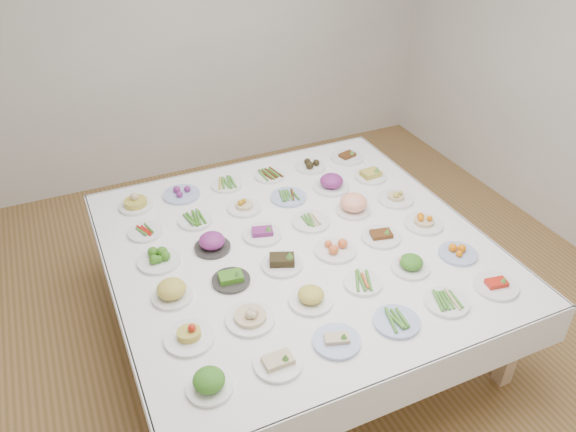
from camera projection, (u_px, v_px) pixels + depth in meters
name	position (u px, v px, depth m)	size (l,w,h in m)	color
room_envelope	(314.00, 78.00, 3.23)	(5.02, 5.02, 2.81)	olive
display_table	(297.00, 251.00, 3.75)	(2.42, 2.42, 0.75)	white
dish_0	(209.00, 381.00, 2.71)	(0.23, 0.23, 0.13)	white
dish_1	(278.00, 360.00, 2.85)	(0.25, 0.25, 0.10)	white
dish_2	(337.00, 339.00, 2.97)	(0.25, 0.25, 0.09)	#4C66B2
dish_3	(397.00, 320.00, 3.10)	(0.26, 0.26, 0.06)	#4C66B2
dish_4	(447.00, 301.00, 3.23)	(0.25, 0.25, 0.06)	white
dish_5	(496.00, 283.00, 3.34)	(0.26, 0.26, 0.10)	white
dish_6	(189.00, 331.00, 2.98)	(0.27, 0.27, 0.14)	white
dish_7	(250.00, 311.00, 3.09)	(0.30, 0.30, 0.16)	white
dish_8	(311.00, 294.00, 3.22)	(0.25, 0.25, 0.14)	white
dish_9	(363.00, 282.00, 3.37)	(0.24, 0.23, 0.05)	white
dish_10	(411.00, 262.00, 3.47)	(0.23, 0.23, 0.13)	white
dish_11	(458.00, 251.00, 3.59)	(0.24, 0.24, 0.10)	#4C66B2
dish_12	(171.00, 289.00, 3.25)	(0.25, 0.25, 0.14)	white
dish_13	(231.00, 277.00, 3.38)	(0.23, 0.23, 0.10)	#2D2B28
dish_14	(282.00, 259.00, 3.50)	(0.26, 0.26, 0.12)	white
dish_15	(336.00, 246.00, 3.62)	(0.27, 0.27, 0.11)	white
dish_16	(381.00, 234.00, 3.75)	(0.26, 0.26, 0.10)	white
dish_17	(424.00, 218.00, 3.86)	(0.26, 0.26, 0.13)	white
dish_18	(158.00, 256.00, 3.53)	(0.27, 0.27, 0.11)	white
dish_19	(212.00, 240.00, 3.63)	(0.25, 0.25, 0.15)	#2D2B28
dish_20	(262.00, 231.00, 3.76)	(0.26, 0.26, 0.11)	white
dish_21	(311.00, 221.00, 3.90)	(0.26, 0.26, 0.05)	white
dish_22	(354.00, 203.00, 3.99)	(0.27, 0.27, 0.15)	white
dish_23	(396.00, 194.00, 4.13)	(0.26, 0.26, 0.13)	white
dish_24	(145.00, 231.00, 3.80)	(0.23, 0.23, 0.05)	white
dish_25	(195.00, 219.00, 3.91)	(0.24, 0.24, 0.06)	white
dish_26	(244.00, 203.00, 4.03)	(0.24, 0.24, 0.12)	white
dish_27	(288.00, 196.00, 4.17)	(0.26, 0.26, 0.06)	#4C66B2
dish_28	(332.00, 179.00, 4.25)	(0.31, 0.31, 0.17)	white
dish_29	(371.00, 173.00, 4.40)	(0.25, 0.25, 0.11)	white
dish_30	(135.00, 199.00, 4.04)	(0.25, 0.24, 0.15)	white
dish_31	(181.00, 190.00, 4.18)	(0.27, 0.27, 0.11)	#4C66B2
dish_32	(226.00, 183.00, 4.31)	(0.24, 0.24, 0.06)	white
dish_33	(270.00, 174.00, 4.43)	(0.23, 0.23, 0.06)	white
dish_34	(311.00, 164.00, 4.54)	(0.24, 0.24, 0.09)	white
dish_35	(347.00, 155.00, 4.67)	(0.27, 0.27, 0.10)	white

